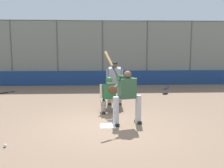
# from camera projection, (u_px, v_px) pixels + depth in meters

# --- Properties ---
(ground_plane) EXTENTS (160.00, 160.00, 0.00)m
(ground_plane) POSITION_uv_depth(u_px,v_px,m) (108.00, 126.00, 7.30)
(ground_plane) COLOR #7A604C
(home_plate_marker) EXTENTS (0.43, 0.43, 0.01)m
(home_plate_marker) POSITION_uv_depth(u_px,v_px,m) (108.00, 126.00, 7.30)
(home_plate_marker) COLOR white
(home_plate_marker) RESTS_ON ground_plane
(backstop_fence) EXTENTS (20.74, 0.08, 3.70)m
(backstop_fence) POSITION_uv_depth(u_px,v_px,m) (103.00, 51.00, 15.06)
(backstop_fence) COLOR #515651
(backstop_fence) RESTS_ON ground_plane
(padding_wall) EXTENTS (20.24, 0.18, 0.82)m
(padding_wall) POSITION_uv_depth(u_px,v_px,m) (103.00, 78.00, 15.18)
(padding_wall) COLOR navy
(padding_wall) RESTS_ON ground_plane
(bleachers_beyond) EXTENTS (14.46, 3.05, 1.80)m
(bleachers_beyond) POSITION_uv_depth(u_px,v_px,m) (109.00, 70.00, 18.10)
(bleachers_beyond) COLOR slate
(bleachers_beyond) RESTS_ON ground_plane
(batter_at_plate) EXTENTS (1.08, 0.52, 2.08)m
(batter_at_plate) POSITION_uv_depth(u_px,v_px,m) (127.00, 96.00, 7.36)
(batter_at_plate) COLOR #B7B7BC
(batter_at_plate) RESTS_ON ground_plane
(catcher_behind_plate) EXTENTS (0.63, 0.74, 1.20)m
(catcher_behind_plate) POSITION_uv_depth(u_px,v_px,m) (109.00, 94.00, 8.80)
(catcher_behind_plate) COLOR gray
(catcher_behind_plate) RESTS_ON ground_plane
(umpire_home) EXTENTS (0.67, 0.42, 1.64)m
(umpire_home) POSITION_uv_depth(u_px,v_px,m) (115.00, 82.00, 9.89)
(umpire_home) COLOR gray
(umpire_home) RESTS_ON ground_plane
(spare_bat_near_backstop) EXTENTS (0.55, 0.74, 0.07)m
(spare_bat_near_backstop) POSITION_uv_depth(u_px,v_px,m) (128.00, 94.00, 12.24)
(spare_bat_near_backstop) COLOR black
(spare_bat_near_backstop) RESTS_ON ground_plane
(spare_bat_by_padding) EXTENTS (0.59, 0.70, 0.07)m
(spare_bat_by_padding) POSITION_uv_depth(u_px,v_px,m) (4.00, 93.00, 12.44)
(spare_bat_by_padding) COLOR black
(spare_bat_by_padding) RESTS_ON ground_plane
(spare_bat_third_base_side) EXTENTS (0.47, 0.77, 0.07)m
(spare_bat_third_base_side) POSITION_uv_depth(u_px,v_px,m) (166.00, 89.00, 13.73)
(spare_bat_third_base_side) COLOR black
(spare_bat_third_base_side) RESTS_ON ground_plane
(fielding_glove_on_dirt) EXTENTS (0.27, 0.21, 0.10)m
(fielding_glove_on_dirt) POSITION_uv_depth(u_px,v_px,m) (165.00, 93.00, 12.22)
(fielding_glove_on_dirt) COLOR black
(fielding_glove_on_dirt) RESTS_ON ground_plane
(baseball_loose) EXTENTS (0.07, 0.07, 0.07)m
(baseball_loose) POSITION_uv_depth(u_px,v_px,m) (5.00, 145.00, 5.78)
(baseball_loose) COLOR white
(baseball_loose) RESTS_ON ground_plane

